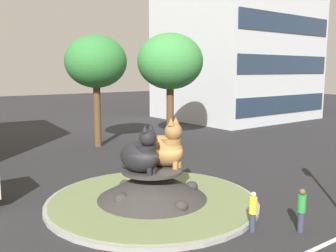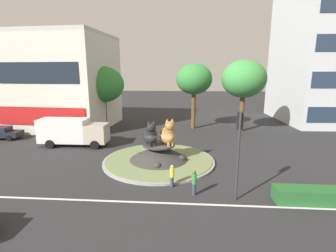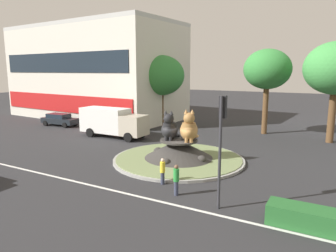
{
  "view_description": "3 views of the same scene",
  "coord_description": "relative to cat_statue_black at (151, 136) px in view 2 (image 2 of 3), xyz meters",
  "views": [
    {
      "loc": [
        -8.84,
        -13.88,
        6.08
      ],
      "look_at": [
        1.68,
        1.13,
        3.31
      ],
      "focal_mm": 39.51,
      "sensor_mm": 36.0,
      "label": 1
    },
    {
      "loc": [
        2.27,
        -20.72,
        7.8
      ],
      "look_at": [
        0.73,
        1.07,
        2.99
      ],
      "focal_mm": 26.71,
      "sensor_mm": 36.0,
      "label": 2
    },
    {
      "loc": [
        10.22,
        -19.92,
        6.63
      ],
      "look_at": [
        -1.77,
        1.54,
        2.22
      ],
      "focal_mm": 33.18,
      "sensor_mm": 36.0,
      "label": 3
    }
  ],
  "objects": [
    {
      "name": "ground_plane",
      "position": [
        0.69,
        0.16,
        -2.4
      ],
      "size": [
        160.0,
        160.0,
        0.0
      ],
      "primitive_type": "plane",
      "color": "#28282B"
    },
    {
      "name": "lane_centreline",
      "position": [
        0.69,
        -6.88,
        -2.39
      ],
      "size": [
        112.0,
        0.2,
        0.01
      ],
      "primitive_type": "cube",
      "color": "silver",
      "rests_on": "ground"
    },
    {
      "name": "roundabout_island",
      "position": [
        0.69,
        0.16,
        -1.77
      ],
      "size": [
        9.73,
        9.73,
        1.59
      ],
      "color": "gray",
      "rests_on": "ground"
    },
    {
      "name": "cat_statue_black",
      "position": [
        0.0,
        0.0,
        0.0
      ],
      "size": [
        1.81,
        2.48,
        2.2
      ],
      "rotation": [
        0.0,
        0.0,
        -1.21
      ],
      "color": "black",
      "rests_on": "roundabout_island"
    },
    {
      "name": "cat_statue_tabby",
      "position": [
        1.48,
        0.25,
        0.06
      ],
      "size": [
        2.05,
        2.65,
        2.36
      ],
      "rotation": [
        0.0,
        0.0,
        -1.12
      ],
      "color": "#9E703D",
      "rests_on": "roundabout_island"
    },
    {
      "name": "traffic_light_mast",
      "position": [
        6.14,
        -6.07,
        1.41
      ],
      "size": [
        0.33,
        0.46,
        5.49
      ],
      "rotation": [
        0.0,
        0.0,
        1.55
      ],
      "color": "#2D2D33",
      "rests_on": "ground"
    },
    {
      "name": "shophouse_block",
      "position": [
        -20.15,
        14.33,
        3.98
      ],
      "size": [
        25.53,
        13.47,
        12.76
      ],
      "rotation": [
        0.0,
        0.0,
        -0.07
      ],
      "color": "beige",
      "rests_on": "ground"
    },
    {
      "name": "clipped_hedge_strip",
      "position": [
        11.05,
        -6.14,
        -1.95
      ],
      "size": [
        5.18,
        1.2,
        0.9
      ],
      "primitive_type": "cube",
      "color": "#235B28",
      "rests_on": "ground"
    },
    {
      "name": "broadleaf_tree_behind_island",
      "position": [
        10.3,
        12.28,
        4.38
      ],
      "size": [
        5.61,
        5.61,
        9.22
      ],
      "color": "brown",
      "rests_on": "ground"
    },
    {
      "name": "second_tree_near_tower",
      "position": [
        -8.15,
        12.64,
        3.62
      ],
      "size": [
        5.61,
        5.61,
        8.44
      ],
      "color": "brown",
      "rests_on": "ground"
    },
    {
      "name": "third_tree_left",
      "position": [
        4.04,
        13.51,
        4.3
      ],
      "size": [
        4.84,
        4.84,
        8.82
      ],
      "color": "brown",
      "rests_on": "ground"
    },
    {
      "name": "pedestrian_green_shirt",
      "position": [
        3.58,
        -5.74,
        -1.48
      ],
      "size": [
        0.31,
        0.31,
        1.7
      ],
      "rotation": [
        0.0,
        0.0,
        1.9
      ],
      "color": "#33384C",
      "rests_on": "ground"
    },
    {
      "name": "pedestrian_yellow_shirt",
      "position": [
        2.11,
        -4.67,
        -1.56
      ],
      "size": [
        0.31,
        0.31,
        1.58
      ],
      "rotation": [
        0.0,
        0.0,
        1.83
      ],
      "color": "#33384C",
      "rests_on": "ground"
    },
    {
      "name": "sedan_on_far_lane",
      "position": [
        -18.71,
        6.3,
        -1.62
      ],
      "size": [
        4.82,
        2.17,
        1.47
      ],
      "rotation": [
        0.0,
        0.0,
        0.05
      ],
      "color": "black",
      "rests_on": "ground"
    },
    {
      "name": "delivery_box_truck",
      "position": [
        -8.95,
        4.33,
        -0.82
      ],
      "size": [
        7.14,
        2.55,
        2.9
      ],
      "rotation": [
        0.0,
        0.0,
        0.01
      ],
      "color": "#B7AD99",
      "rests_on": "ground"
    }
  ]
}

